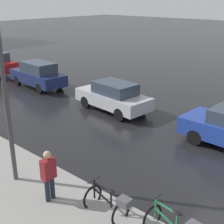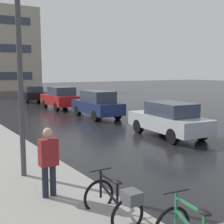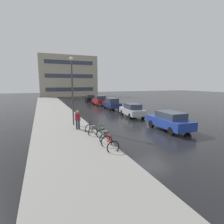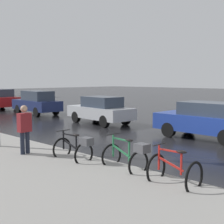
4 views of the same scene
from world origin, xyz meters
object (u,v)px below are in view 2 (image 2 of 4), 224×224
car_silver (169,119)px  car_red (61,98)px  car_navy (97,104)px  streetlamp (19,40)px  bicycle_third (116,202)px  car_black (33,94)px  pedestrian (49,161)px

car_silver → car_red: car_red is taller
car_navy → streetlamp: bearing=-129.7°
bicycle_third → streetlamp: size_ratio=0.22×
car_black → streetlamp: bearing=-109.0°
streetlamp → car_black: bearing=71.0°
bicycle_third → car_red: bearing=69.8°
car_navy → pedestrian: 12.75m
pedestrian → streetlamp: 3.23m
car_black → bicycle_third: bearing=-104.9°
car_silver → pedestrian: (-7.11, -3.81, 0.17)m
streetlamp → car_navy: bearing=50.3°
bicycle_third → pedestrian: (-0.67, 1.71, 0.48)m
car_navy → streetlamp: streetlamp is taller
car_navy → car_red: size_ratio=1.12×
car_navy → car_red: 5.45m
bicycle_third → car_silver: bearing=40.6°
car_silver → pedestrian: bearing=-151.8°
car_black → streetlamp: (-7.18, -20.81, 2.94)m
car_red → streetlamp: bearing=-116.9°
bicycle_third → streetlamp: (-0.73, 3.43, 3.22)m
car_black → pedestrian: (-7.12, -22.52, 0.21)m
car_silver → car_navy: bearing=88.9°
car_silver → car_black: size_ratio=1.11×
pedestrian → streetlamp: size_ratio=0.28×
car_navy → car_red: bearing=90.9°
car_red → streetlamp: (-7.21, -14.23, 2.85)m
car_navy → car_red: car_red is taller
car_red → pedestrian: (-7.15, -15.94, 0.12)m
bicycle_third → car_red: car_red is taller
car_silver → car_navy: (0.13, 6.68, 0.06)m
car_red → streetlamp: 16.21m
car_black → car_red: bearing=-89.7°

